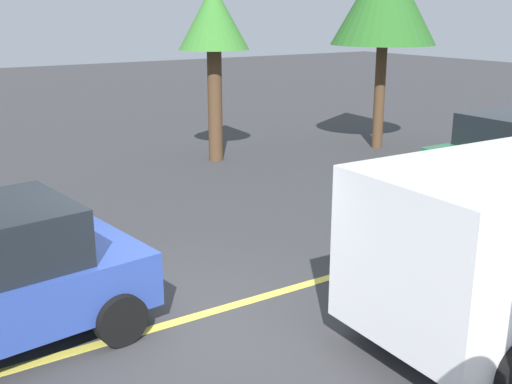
# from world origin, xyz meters

# --- Properties ---
(ground_plane) EXTENTS (80.00, 80.00, 0.00)m
(ground_plane) POSITION_xyz_m (0.00, 0.00, 0.00)
(ground_plane) COLOR #38383A
(lane_marking_centre) EXTENTS (28.00, 0.16, 0.01)m
(lane_marking_centre) POSITION_xyz_m (3.00, 0.00, 0.01)
(lane_marking_centre) COLOR #E0D14C
(tree_left_verge) EXTENTS (1.81, 1.81, 4.50)m
(tree_left_verge) POSITION_xyz_m (4.85, 7.63, 3.53)
(tree_left_verge) COLOR #513823
(tree_left_verge) RESTS_ON ground_plane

